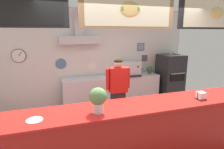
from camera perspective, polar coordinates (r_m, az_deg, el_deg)
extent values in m
cube|color=#9E9E99|center=(5.39, -6.20, 4.73)|extent=(5.73, 0.12, 2.77)
cube|color=silver|center=(5.32, -6.05, 4.64)|extent=(5.69, 0.01, 2.73)
cylinder|color=black|center=(5.23, -26.61, 5.13)|extent=(0.34, 0.02, 0.34)
cylinder|color=white|center=(5.22, -26.62, 5.11)|extent=(0.32, 0.01, 0.32)
cube|color=black|center=(5.20, -26.29, 5.65)|extent=(0.08, 0.01, 0.10)
cylinder|color=teal|center=(5.21, -15.32, 3.19)|extent=(0.28, 0.02, 0.28)
cylinder|color=white|center=(5.34, -6.15, 2.40)|extent=(0.26, 0.02, 0.26)
cylinder|color=beige|center=(5.54, 2.27, 4.15)|extent=(0.24, 0.02, 0.24)
cube|color=white|center=(5.87, 9.86, 4.97)|extent=(0.27, 0.02, 0.27)
cube|color=#505050|center=(5.86, 9.90, 4.96)|extent=(0.20, 0.01, 0.20)
cube|color=teal|center=(5.77, 8.76, 8.34)|extent=(0.23, 0.02, 0.23)
cube|color=gray|center=(5.76, 8.81, 8.33)|extent=(0.17, 0.01, 0.17)
cube|color=#B7BABF|center=(5.04, -9.86, 10.40)|extent=(1.06, 0.36, 0.20)
cube|color=#B7BABF|center=(5.10, -10.16, 15.38)|extent=(0.24, 0.24, 0.68)
cube|color=black|center=(2.63, -29.70, 17.80)|extent=(1.43, 0.05, 0.50)
cube|color=black|center=(2.60, -29.83, 17.86)|extent=(1.29, 0.01, 0.44)
cube|color=#9E754C|center=(2.81, 5.24, 18.90)|extent=(1.43, 0.05, 0.50)
cube|color=beige|center=(2.78, 5.48, 18.96)|extent=(1.29, 0.01, 0.44)
ellipsoid|color=#DBAD60|center=(2.77, 5.59, 19.24)|extent=(0.29, 0.04, 0.21)
cube|color=#51843D|center=(2.76, 5.66, 19.25)|extent=(0.28, 0.01, 0.05)
cube|color=black|center=(3.70, 28.98, 15.91)|extent=(1.43, 0.05, 0.50)
cube|color=beige|center=(3.68, 29.31, 15.90)|extent=(1.29, 0.01, 0.44)
ellipsoid|color=#E5BC70|center=(3.68, 29.47, 16.09)|extent=(0.26, 0.04, 0.18)
cube|color=#E5C666|center=(3.67, 29.56, 16.09)|extent=(0.25, 0.01, 0.05)
cube|color=red|center=(3.06, 6.04, -18.95)|extent=(4.59, 0.63, 1.05)
cube|color=red|center=(2.81, 6.30, -9.57)|extent=(4.68, 0.66, 0.03)
cube|color=silver|center=(5.34, 0.00, -5.43)|extent=(2.73, 0.54, 0.93)
cube|color=#9FA1A5|center=(5.44, 0.00, -8.42)|extent=(2.59, 0.49, 0.02)
cube|color=#232326|center=(5.96, 17.20, -1.31)|extent=(0.64, 0.69, 1.49)
cube|color=black|center=(5.65, 19.34, -0.96)|extent=(0.48, 0.02, 0.20)
cube|color=#A3A5AD|center=(5.61, 19.55, 0.29)|extent=(0.44, 0.02, 0.02)
cylinder|color=#A3A5AD|center=(5.82, 17.71, 6.29)|extent=(0.14, 0.14, 0.10)
cube|color=#232328|center=(4.11, 1.79, -11.29)|extent=(0.28, 0.20, 0.91)
cube|color=red|center=(3.88, 1.86, -1.61)|extent=(0.37, 0.22, 0.52)
cylinder|color=red|center=(3.95, 4.91, -1.00)|extent=(0.08, 0.08, 0.44)
cylinder|color=red|center=(3.80, -1.30, -1.48)|extent=(0.08, 0.08, 0.44)
sphere|color=#D8AD8E|center=(3.81, 1.90, 3.37)|extent=(0.18, 0.18, 0.18)
ellipsoid|color=black|center=(3.80, 1.90, 3.99)|extent=(0.17, 0.17, 0.10)
cube|color=silver|center=(5.33, 5.29, 1.81)|extent=(0.58, 0.37, 0.39)
cylinder|color=#4C4C51|center=(5.09, 5.02, 1.09)|extent=(0.06, 0.06, 0.06)
cube|color=black|center=(5.16, 6.23, -0.52)|extent=(0.53, 0.10, 0.04)
sphere|color=black|center=(5.20, 7.97, 2.35)|extent=(0.04, 0.04, 0.04)
cylinder|color=#4C4C51|center=(5.65, 11.38, 0.66)|extent=(0.11, 0.11, 0.08)
ellipsoid|color=#2D6638|center=(5.62, 11.42, 1.70)|extent=(0.18, 0.18, 0.16)
cylinder|color=beige|center=(5.51, 8.38, 0.53)|extent=(0.12, 0.12, 0.09)
ellipsoid|color=#2D6638|center=(5.49, 8.42, 1.62)|extent=(0.17, 0.17, 0.15)
cylinder|color=silver|center=(2.53, -4.23, -9.99)|extent=(0.15, 0.15, 0.14)
cylinder|color=gray|center=(2.55, -4.21, -10.94)|extent=(0.14, 0.14, 0.05)
ellipsoid|color=#5B844C|center=(2.48, -4.29, -6.67)|extent=(0.24, 0.24, 0.24)
cube|color=#262628|center=(3.36, 25.43, -6.66)|extent=(0.14, 0.14, 0.01)
cylinder|color=#262628|center=(3.30, 24.65, -5.82)|extent=(0.01, 0.01, 0.13)
cylinder|color=#262628|center=(3.39, 26.38, -5.50)|extent=(0.01, 0.01, 0.13)
cube|color=white|center=(3.34, 25.52, -5.77)|extent=(0.12, 0.12, 0.11)
cylinder|color=white|center=(2.52, -22.58, -12.76)|extent=(0.20, 0.20, 0.01)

